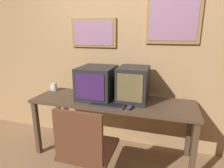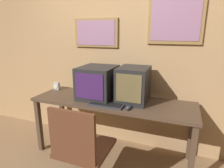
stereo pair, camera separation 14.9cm
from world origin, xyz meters
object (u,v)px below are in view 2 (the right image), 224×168
object	(u,v)px
monitor_right	(133,85)
mouse_near_keyboard	(128,108)
monitor_left	(98,82)
desk_clock	(57,86)
office_chair	(83,157)
keyboard_main	(106,105)

from	to	relation	value
monitor_right	mouse_near_keyboard	distance (m)	0.32
monitor_left	desk_clock	xyz separation A→B (m)	(-0.71, 0.11, -0.15)
mouse_near_keyboard	office_chair	size ratio (longest dim) A/B	0.12
keyboard_main	office_chair	distance (m)	0.61
monitor_left	monitor_right	xyz separation A→B (m)	(0.45, 0.03, 0.01)
monitor_left	keyboard_main	distance (m)	0.36
desk_clock	office_chair	distance (m)	1.27
monitor_right	desk_clock	bearing A→B (deg)	176.40
monitor_right	keyboard_main	world-z (taller)	monitor_right
monitor_left	desk_clock	bearing A→B (deg)	171.51
monitor_left	desk_clock	world-z (taller)	monitor_left
keyboard_main	monitor_right	bearing A→B (deg)	46.97
keyboard_main	office_chair	size ratio (longest dim) A/B	0.42
mouse_near_keyboard	office_chair	bearing A→B (deg)	-121.51
monitor_right	keyboard_main	xyz separation A→B (m)	(-0.25, -0.26, -0.20)
monitor_right	keyboard_main	size ratio (longest dim) A/B	1.04
monitor_right	mouse_near_keyboard	size ratio (longest dim) A/B	3.68
monitor_right	monitor_left	bearing A→B (deg)	-175.78
monitor_right	desk_clock	world-z (taller)	monitor_right
desk_clock	mouse_near_keyboard	bearing A→B (deg)	-15.75
desk_clock	office_chair	world-z (taller)	office_chair
keyboard_main	office_chair	bearing A→B (deg)	-94.45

